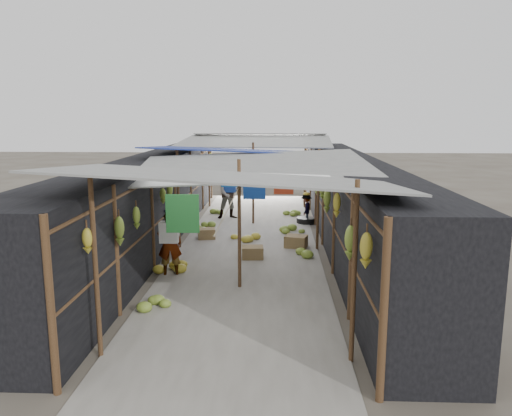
# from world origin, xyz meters

# --- Properties ---
(ground) EXTENTS (80.00, 80.00, 0.00)m
(ground) POSITION_xyz_m (0.00, 0.00, 0.00)
(ground) COLOR #6B6356
(ground) RESTS_ON ground
(aisle_slab) EXTENTS (3.60, 16.00, 0.02)m
(aisle_slab) POSITION_xyz_m (0.00, 6.50, 0.01)
(aisle_slab) COLOR #9E998E
(aisle_slab) RESTS_ON ground
(stall_left) EXTENTS (1.40, 15.00, 2.30)m
(stall_left) POSITION_xyz_m (-2.70, 6.50, 1.15)
(stall_left) COLOR black
(stall_left) RESTS_ON ground
(stall_right) EXTENTS (1.40, 15.00, 2.30)m
(stall_right) POSITION_xyz_m (2.70, 6.50, 1.15)
(stall_right) COLOR black
(stall_right) RESTS_ON ground
(crate_near) EXTENTS (0.54, 0.45, 0.31)m
(crate_near) POSITION_xyz_m (0.16, 5.06, 0.15)
(crate_near) COLOR olive
(crate_near) RESTS_ON ground
(crate_mid) EXTENTS (0.65, 0.58, 0.33)m
(crate_mid) POSITION_xyz_m (1.26, 6.12, 0.17)
(crate_mid) COLOR olive
(crate_mid) RESTS_ON ground
(crate_back) EXTENTS (0.54, 0.47, 0.30)m
(crate_back) POSITION_xyz_m (-1.22, 6.96, 0.15)
(crate_back) COLOR olive
(crate_back) RESTS_ON ground
(black_basin) EXTENTS (0.61, 0.61, 0.18)m
(black_basin) POSITION_xyz_m (1.70, 9.16, 0.09)
(black_basin) COLOR black
(black_basin) RESTS_ON ground
(vendor_elderly) EXTENTS (0.57, 0.43, 1.41)m
(vendor_elderly) POSITION_xyz_m (-1.57, 3.75, 0.71)
(vendor_elderly) COLOR white
(vendor_elderly) RESTS_ON ground
(shopper_blue) EXTENTS (0.99, 0.86, 1.75)m
(shopper_blue) POSITION_xyz_m (-0.82, 9.80, 0.87)
(shopper_blue) COLOR #2150A7
(shopper_blue) RESTS_ON ground
(vendor_seated) EXTENTS (0.46, 0.67, 0.94)m
(vendor_seated) POSITION_xyz_m (1.70, 9.24, 0.47)
(vendor_seated) COLOR #46423C
(vendor_seated) RESTS_ON ground
(market_canopy) EXTENTS (5.62, 15.20, 2.77)m
(market_canopy) POSITION_xyz_m (0.02, 6.83, 2.41)
(market_canopy) COLOR brown
(market_canopy) RESTS_ON ground
(hanging_bananas) EXTENTS (3.96, 14.04, 0.83)m
(hanging_bananas) POSITION_xyz_m (0.14, 6.93, 1.63)
(hanging_bananas) COLOR gold
(hanging_bananas) RESTS_ON ground
(floor_bananas) EXTENTS (3.50, 9.34, 0.34)m
(floor_bananas) POSITION_xyz_m (-0.33, 6.79, 0.15)
(floor_bananas) COLOR gold
(floor_bananas) RESTS_ON ground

